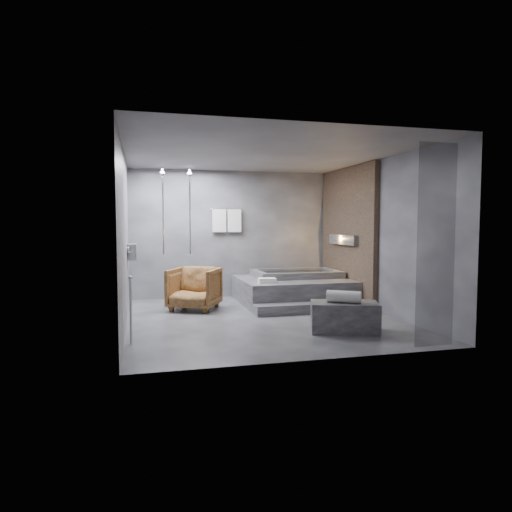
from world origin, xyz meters
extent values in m
plane|color=#323234|center=(0.00, 0.00, 0.00)|extent=(5.00, 5.00, 0.00)
cube|color=#535356|center=(0.00, 0.00, 2.80)|extent=(4.50, 5.00, 0.04)
cube|color=#3D3D42|center=(0.00, 2.50, 1.40)|extent=(4.50, 0.04, 2.80)
cube|color=#3D3D42|center=(0.00, -2.50, 1.40)|extent=(4.50, 0.04, 2.80)
cube|color=#3D3D42|center=(-2.25, 0.00, 1.40)|extent=(0.04, 5.00, 2.80)
cube|color=#3D3D42|center=(2.25, 0.00, 1.40)|extent=(0.04, 5.00, 2.80)
cube|color=#8F6F53|center=(2.19, 1.25, 1.40)|extent=(0.10, 2.40, 2.78)
cube|color=#FF9938|center=(2.11, 1.25, 1.30)|extent=(0.14, 1.20, 0.20)
cube|color=gray|center=(-2.16, 1.40, 1.10)|extent=(0.16, 0.42, 0.30)
imported|color=beige|center=(-2.15, 1.30, 1.05)|extent=(0.08, 0.08, 0.21)
imported|color=beige|center=(-2.15, 1.50, 1.03)|extent=(0.07, 0.07, 0.15)
cylinder|color=silver|center=(-1.00, 2.05, 1.90)|extent=(0.04, 0.04, 1.80)
cylinder|color=silver|center=(-1.55, 2.05, 1.90)|extent=(0.04, 0.04, 1.80)
cylinder|color=silver|center=(-0.15, 2.44, 1.95)|extent=(0.75, 0.02, 0.02)
cube|color=white|center=(-0.32, 2.42, 1.70)|extent=(0.30, 0.06, 0.50)
cube|color=white|center=(0.02, 2.42, 1.70)|extent=(0.30, 0.06, 0.50)
cylinder|color=silver|center=(-2.15, -1.20, 0.45)|extent=(0.04, 0.04, 0.90)
cube|color=black|center=(1.65, -2.45, 1.35)|extent=(0.55, 0.01, 2.60)
cube|color=#37373A|center=(1.05, 1.45, 0.25)|extent=(2.20, 2.00, 0.50)
cube|color=#37373A|center=(1.05, 0.27, 0.09)|extent=(2.20, 0.36, 0.18)
cube|color=#313033|center=(0.96, -1.26, 0.22)|extent=(1.12, 0.83, 0.45)
imported|color=#422610|center=(-1.03, 1.09, 0.40)|extent=(1.16, 1.17, 0.80)
cylinder|color=silver|center=(0.93, -1.29, 0.54)|extent=(0.52, 0.42, 0.18)
cube|color=silver|center=(0.34, 0.86, 0.54)|extent=(0.36, 0.28, 0.09)
camera|label=1|loc=(-2.01, -7.51, 1.62)|focal=32.00mm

